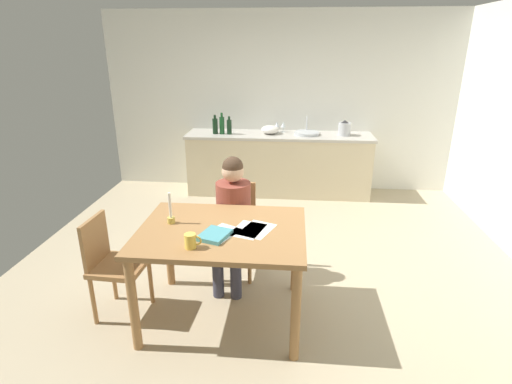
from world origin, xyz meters
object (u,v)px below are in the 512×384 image
Objects in this scene: person_seated at (232,213)px; bottle_oil at (215,126)px; dining_table at (222,242)px; book_magazine at (215,235)px; wine_glass_by_kettle at (277,125)px; chair_at_table at (235,224)px; chair_side_empty at (112,262)px; candlestick at (171,215)px; stovetop_kettle at (344,129)px; bottle_vinegar at (222,125)px; mixing_bowl at (270,130)px; sink_unit at (307,133)px; wine_glass_near_sink at (283,125)px; bottle_wine_red at (229,127)px; coffee_mug at (191,241)px.

person_seated is 4.39× the size of bottle_oil.
dining_table is 4.70× the size of bottle_oil.
book_magazine is 1.53× the size of wine_glass_by_kettle.
chair_side_empty is at bearing -139.66° from chair_at_table.
candlestick is 3.38m from stovetop_kettle.
bottle_vinegar is at bearing 102.73° from chair_at_table.
mixing_bowl reaches higher than chair_side_empty.
stovetop_kettle is at bearing 61.07° from chair_at_table.
sink_unit is at bearing 179.55° from stovetop_kettle.
chair_at_table is at bearing -107.68° from sink_unit.
candlestick reaches higher than mixing_bowl.
dining_table is 3.18m from wine_glass_by_kettle.
chair_side_empty is at bearing -168.52° from candlestick.
stovetop_kettle is at bearing 60.39° from candlestick.
bottle_vinegar is at bearing -165.00° from wine_glass_by_kettle.
mixing_bowl is (0.22, 3.16, 0.14)m from book_magazine.
mixing_bowl reaches higher than dining_table.
bottle_oil is 1.00m from wine_glass_near_sink.
stovetop_kettle reaches higher than candlestick.
bottle_oil is 0.10m from bottle_vinegar.
coffee_mug is at bearing -85.88° from bottle_wine_red.
person_seated is 2.75m from stovetop_kettle.
person_seated reaches higher than chair_side_empty.
sink_unit is (1.14, 2.94, 0.05)m from candlestick.
bottle_vinegar reaches higher than bottle_wine_red.
candlestick is at bearing -102.77° from wine_glass_by_kettle.
bottle_oil is at bearing -178.20° from stovetop_kettle.
wine_glass_near_sink is (0.19, 0.13, 0.05)m from mixing_bowl.
stovetop_kettle is at bearing -8.80° from wine_glass_by_kettle.
dining_table is 3.19m from wine_glass_near_sink.
bottle_oil reaches higher than chair_at_table.
stovetop_kettle is at bearing 86.16° from book_magazine.
candlestick reaches higher than coffee_mug.
chair_side_empty is 7.06× the size of coffee_mug.
bottle_vinegar is at bearing 101.85° from person_seated.
candlestick is 3.15m from sink_unit.
dining_table is 1.49× the size of chair_side_empty.
book_magazine is at bearing -91.59° from person_seated.
wine_glass_near_sink is at bearing 13.46° from bottle_vinegar.
sink_unit is 2.34× the size of wine_glass_near_sink.
coffee_mug is at bearing -113.02° from stovetop_kettle.
bottle_oil is at bearing 101.56° from dining_table.
chair_at_table is 0.23m from person_seated.
sink_unit is 0.54m from stovetop_kettle.
book_magazine is at bearing -112.16° from stovetop_kettle.
candlestick is at bearing 11.48° from chair_side_empty.
book_magazine is 0.90× the size of mixing_bowl.
dining_table is 0.93m from chair_side_empty.
wine_glass_by_kettle reaches higher than chair_at_table.
chair_side_empty reaches higher than dining_table.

